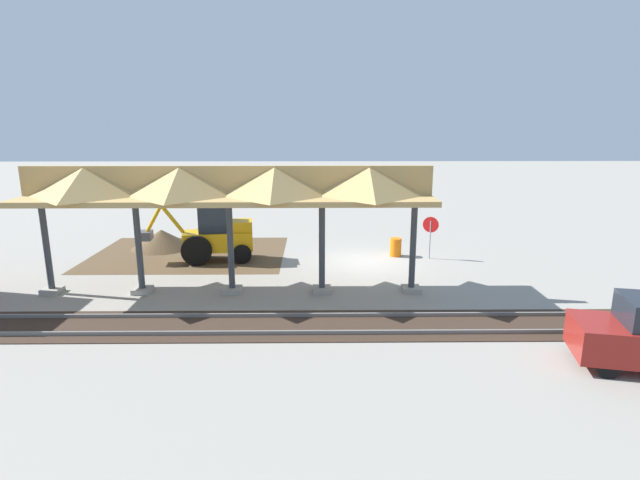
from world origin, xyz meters
TOP-DOWN VIEW (x-y plane):
  - ground_plane at (0.00, 0.00)m, footprint 120.00×120.00m
  - dirt_work_zone at (8.72, -1.64)m, footprint 9.45×7.00m
  - platform_canopy at (5.65, 4.15)m, footprint 15.15×3.20m
  - rail_tracks at (0.00, 7.45)m, footprint 60.00×2.58m
  - stop_sign at (-3.11, -0.63)m, footprint 0.70×0.36m
  - backhoe at (7.14, -0.40)m, footprint 5.32×2.04m
  - dirt_mound at (10.44, -2.86)m, footprint 6.27×6.27m
  - traffic_barrel at (-1.55, -1.11)m, footprint 0.56×0.56m

SIDE VIEW (x-z plane):
  - ground_plane at x=0.00m, z-range 0.00..0.00m
  - dirt_mound at x=10.44m, z-range -0.98..0.98m
  - dirt_work_zone at x=8.72m, z-range 0.00..0.01m
  - rail_tracks at x=0.00m, z-range -0.05..0.10m
  - traffic_barrel at x=-1.55m, z-range 0.00..0.90m
  - backhoe at x=7.14m, z-range -0.15..2.67m
  - stop_sign at x=-3.11m, z-range 0.44..2.50m
  - platform_canopy at x=5.65m, z-range 1.71..6.61m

